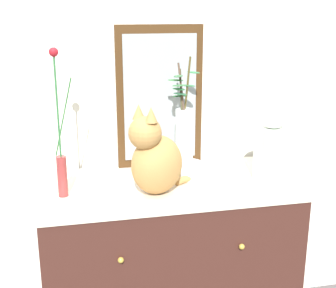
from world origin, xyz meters
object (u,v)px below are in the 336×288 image
object	(u,v)px
mirror_leaning	(160,97)
vase_slim_green	(61,155)
bowl_porcelain	(184,170)
jar_lidded_porcelain	(271,149)
vase_glass_clear	(184,133)
cat_sitting	(155,158)
sideboard	(168,269)

from	to	relation	value
mirror_leaning	vase_slim_green	distance (m)	0.57
bowl_porcelain	jar_lidded_porcelain	world-z (taller)	jar_lidded_porcelain
mirror_leaning	vase_slim_green	xyz separation A→B (m)	(-0.46, -0.30, -0.16)
bowl_porcelain	mirror_leaning	bearing A→B (deg)	116.46
mirror_leaning	vase_glass_clear	bearing A→B (deg)	-63.93
cat_sitting	bowl_porcelain	distance (m)	0.29
sideboard	bowl_porcelain	size ratio (longest dim) A/B	5.52
mirror_leaning	cat_sitting	xyz separation A→B (m)	(-0.09, -0.35, -0.18)
sideboard	mirror_leaning	bearing A→B (deg)	86.74
cat_sitting	jar_lidded_porcelain	distance (m)	0.52
bowl_porcelain	jar_lidded_porcelain	xyz separation A→B (m)	(0.35, -0.17, 0.13)
mirror_leaning	sideboard	bearing A→B (deg)	-93.26
vase_glass_clear	jar_lidded_porcelain	xyz separation A→B (m)	(0.35, -0.17, -0.05)
mirror_leaning	bowl_porcelain	bearing A→B (deg)	-63.54
vase_slim_green	vase_glass_clear	size ratio (longest dim) A/B	1.22
mirror_leaning	bowl_porcelain	distance (m)	0.36
mirror_leaning	vase_glass_clear	distance (m)	0.22
sideboard	jar_lidded_porcelain	distance (m)	0.74
cat_sitting	vase_glass_clear	world-z (taller)	vase_glass_clear
sideboard	vase_glass_clear	distance (m)	0.65
sideboard	bowl_porcelain	distance (m)	0.48
vase_glass_clear	bowl_porcelain	bearing A→B (deg)	21.65
mirror_leaning	jar_lidded_porcelain	bearing A→B (deg)	-37.63
vase_slim_green	vase_glass_clear	bearing A→B (deg)	14.25
vase_slim_green	jar_lidded_porcelain	xyz separation A→B (m)	(0.89, -0.03, -0.03)
cat_sitting	vase_slim_green	bearing A→B (deg)	171.98
vase_slim_green	cat_sitting	bearing A→B (deg)	-8.02
mirror_leaning	cat_sitting	size ratio (longest dim) A/B	1.76
mirror_leaning	cat_sitting	world-z (taller)	mirror_leaning
sideboard	vase_slim_green	bearing A→B (deg)	-173.79
sideboard	cat_sitting	xyz separation A→B (m)	(-0.08, -0.10, 0.59)
vase_slim_green	sideboard	bearing A→B (deg)	6.21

